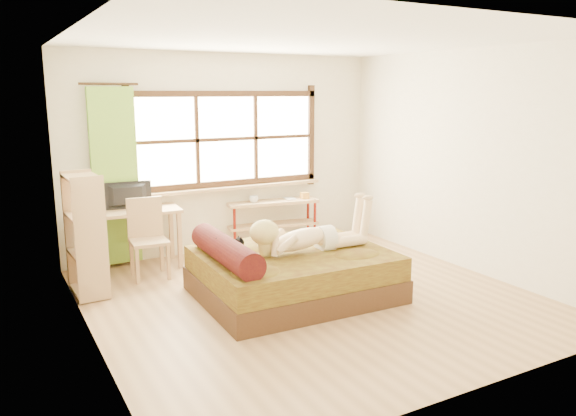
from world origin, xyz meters
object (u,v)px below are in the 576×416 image
kitten (228,247)px  pipe_shelf (274,213)px  bed (289,272)px  desk (130,218)px  woman (308,224)px  chair (147,233)px  bookshelf (85,235)px

kitten → pipe_shelf: (1.48, 1.84, -0.13)m
bed → pipe_shelf: 2.11m
desk → woman: bearing=-48.3°
desk → pipe_shelf: 2.07m
desk → pipe_shelf: bearing=7.1°
woman → chair: size_ratio=1.48×
bed → pipe_shelf: bearing=68.6°
woman → bookshelf: (-2.10, 1.17, -0.12)m
bed → desk: 2.24m
bed → pipe_shelf: size_ratio=1.50×
kitten → desk: size_ratio=0.24×
woman → bookshelf: bookshelf is taller
bed → kitten: size_ratio=6.80×
bookshelf → desk: bearing=44.7°
bed → kitten: bearing=173.0°
woman → kitten: (-0.87, 0.15, -0.18)m
chair → pipe_shelf: size_ratio=0.70×
kitten → pipe_shelf: size_ratio=0.22×
bed → chair: (-1.14, 1.45, 0.26)m
woman → bookshelf: size_ratio=1.04×
bed → bookshelf: bookshelf is taller
woman → pipe_shelf: bearing=74.2°
bed → desk: bearing=126.0°
kitten → desk: (-0.58, 1.72, 0.04)m
chair → kitten: bearing=-66.8°
kitten → bookshelf: size_ratio=0.22×
kitten → chair: chair is taller
woman → chair: woman is taller
pipe_shelf → woman: bearing=-98.6°
woman → bookshelf: bearing=152.3°
bookshelf → chair: bearing=21.6°
pipe_shelf → bookshelf: bearing=-154.7°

